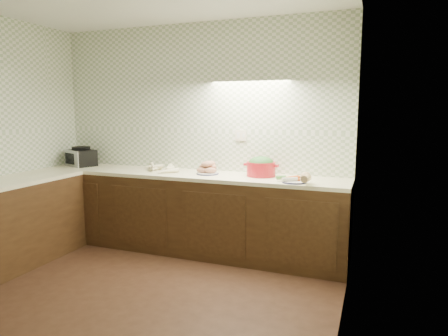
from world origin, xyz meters
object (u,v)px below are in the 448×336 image
(onion_bowl, at_px, (209,168))
(dutch_oven, at_px, (261,166))
(sweet_potato_plate, at_px, (208,169))
(veg_plate, at_px, (299,179))
(parsnip_pile, at_px, (164,169))
(toaster_oven, at_px, (81,157))

(onion_bowl, height_order, dutch_oven, dutch_oven)
(sweet_potato_plate, bearing_deg, veg_plate, -9.96)
(parsnip_pile, relative_size, sweet_potato_plate, 1.66)
(toaster_oven, distance_m, parsnip_pile, 1.22)
(sweet_potato_plate, distance_m, onion_bowl, 0.12)
(veg_plate, bearing_deg, sweet_potato_plate, 170.04)
(toaster_oven, bearing_deg, dutch_oven, 22.91)
(dutch_oven, bearing_deg, toaster_oven, -177.29)
(sweet_potato_plate, height_order, dutch_oven, dutch_oven)
(veg_plate, bearing_deg, parsnip_pile, 174.11)
(toaster_oven, bearing_deg, onion_bowl, 24.59)
(sweet_potato_plate, relative_size, veg_plate, 0.63)
(toaster_oven, xyz_separation_m, parsnip_pile, (1.22, -0.04, -0.08))
(toaster_oven, relative_size, onion_bowl, 2.57)
(toaster_oven, xyz_separation_m, sweet_potato_plate, (1.76, -0.02, -0.06))
(parsnip_pile, distance_m, veg_plate, 1.60)
(dutch_oven, bearing_deg, veg_plate, -28.53)
(sweet_potato_plate, xyz_separation_m, dutch_oven, (0.59, 0.08, 0.05))
(parsnip_pile, xyz_separation_m, dutch_oven, (1.13, 0.10, 0.07))
(toaster_oven, relative_size, parsnip_pile, 1.02)
(toaster_oven, xyz_separation_m, dutch_oven, (2.35, 0.06, -0.01))
(dutch_oven, bearing_deg, parsnip_pile, -173.76)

